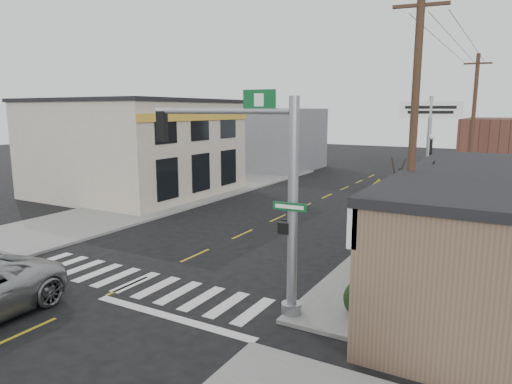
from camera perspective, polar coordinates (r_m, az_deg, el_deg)
The scene contains 18 objects.
ground at distance 17.40m, azimuth -15.72°, elevation -11.23°, with size 140.00×140.00×0.00m, color black.
sidewalk_right at distance 25.19m, azimuth 22.52°, elevation -4.79°, with size 6.00×38.00×0.13m, color slate.
sidewalk_left at distance 32.49m, azimuth -10.74°, elevation -0.94°, with size 6.00×38.00×0.13m, color slate.
center_line at distance 23.39m, azimuth -1.68°, elevation -5.27°, with size 0.12×56.00×0.01m, color gold.
crosswalk at distance 17.66m, azimuth -14.79°, elevation -10.84°, with size 11.00×2.20×0.01m, color silver.
left_building at distance 35.44m, azimuth -14.84°, elevation 5.26°, with size 12.00×12.00×6.80m, color #C0B3A0.
bldg_distant_left at distance 48.95m, azimuth 1.84°, elevation 6.63°, with size 9.00×10.00×6.40m, color slate.
traffic_signal_pole at distance 13.62m, azimuth 1.62°, elevation 1.21°, with size 5.29×0.39×6.70m.
guide_sign at distance 18.85m, azimuth 17.30°, elevation -3.05°, with size 1.73×0.14×3.03m.
fire_hydrant at distance 19.08m, azimuth 17.07°, elevation -7.68°, with size 0.23×0.23×0.74m.
ped_crossing_sign at distance 21.88m, azimuth 15.02°, elevation -0.89°, with size 1.17×0.08×3.01m.
lamp_post at distance 23.81m, azimuth 20.95°, elevation 1.74°, with size 0.65×0.51×4.97m.
dance_center_sign at distance 26.81m, azimuth 20.87°, elevation 7.52°, with size 3.24×0.20×6.87m.
bare_tree at distance 18.65m, azimuth 19.03°, elevation 2.93°, with size 2.50×2.50×5.00m.
shrub_front at distance 14.58m, azimuth 13.30°, elevation -12.90°, with size 1.22×1.22×0.92m, color #153814.
shrub_back at distance 19.54m, azimuth 20.25°, elevation -7.41°, with size 1.10×1.10×0.82m, color black.
utility_pole_near at distance 16.22m, azimuth 19.02°, elevation 6.28°, with size 1.75×0.26×10.06m.
utility_pole_far at distance 33.48m, azimuth 25.44°, elevation 7.28°, with size 1.69×0.25×9.70m.
Camera 1 is at (11.69, -11.27, 6.24)m, focal length 32.00 mm.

